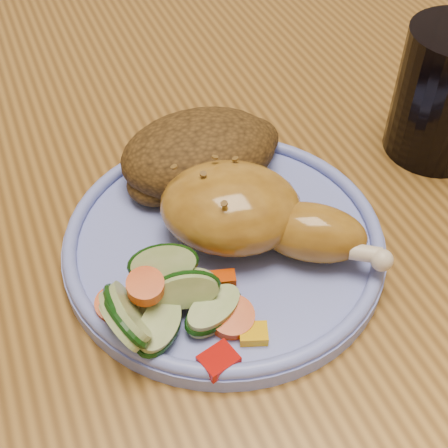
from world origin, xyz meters
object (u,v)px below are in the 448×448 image
Objects in this scene: drinking_glass at (447,94)px; dining_table at (268,216)px; plate at (224,244)px; chair_far at (115,54)px.

dining_table is at bearing 158.75° from drinking_glass.
plate is 0.22m from drinking_glass.
drinking_glass is (0.21, 0.04, 0.05)m from plate.
chair_far is at bearing 83.37° from plate.
dining_table is 1.54× the size of chair_far.
chair_far reaches higher than dining_table.
plate is 2.12× the size of drinking_glass.
plate is (-0.08, -0.72, 0.26)m from chair_far.
plate is at bearing -132.49° from dining_table.
chair_far is 8.35× the size of drinking_glass.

